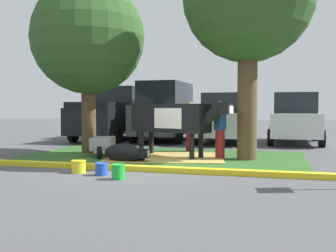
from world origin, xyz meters
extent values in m
plane|color=#4C4C4F|center=(0.00, 0.00, 0.00)|extent=(80.00, 80.00, 0.00)
cube|color=#2D5B23|center=(-0.15, 2.32, 0.01)|extent=(8.03, 4.72, 0.02)
cube|color=yellow|center=(-0.15, -0.19, 0.06)|extent=(9.23, 0.24, 0.12)
cube|color=tan|center=(0.05, 2.12, 0.03)|extent=(3.61, 2.99, 0.04)
cylinder|color=#4C3823|center=(-2.59, 2.69, 1.19)|extent=(0.45, 0.45, 2.38)
sphere|color=#2D5123|center=(-2.59, 2.69, 3.60)|extent=(3.51, 3.51, 3.51)
cylinder|color=brown|center=(2.30, 2.37, 1.59)|extent=(0.53, 0.53, 3.19)
cube|color=black|center=(0.15, 2.32, 1.14)|extent=(2.40, 1.41, 0.80)
cube|color=white|center=(0.29, 2.27, 1.14)|extent=(1.09, 0.97, 0.56)
cylinder|color=black|center=(1.41, 1.89, 1.24)|extent=(0.70, 0.51, 0.58)
cube|color=black|center=(1.71, 1.78, 1.42)|extent=(0.50, 0.39, 0.32)
cube|color=white|center=(1.90, 1.72, 1.38)|extent=(0.18, 0.23, 0.20)
cylinder|color=black|center=(1.04, 2.27, 0.37)|extent=(0.14, 0.14, 0.74)
cylinder|color=black|center=(0.89, 1.81, 0.37)|extent=(0.14, 0.14, 0.74)
cylinder|color=black|center=(-0.59, 2.83, 0.37)|extent=(0.14, 0.14, 0.74)
cylinder|color=black|center=(-0.75, 2.37, 0.37)|extent=(0.14, 0.14, 0.74)
cylinder|color=black|center=(-0.99, 2.71, 0.89)|extent=(0.06, 0.06, 0.70)
ellipsoid|color=black|center=(-0.80, 1.07, 0.24)|extent=(1.16, 0.64, 0.48)
cube|color=black|center=(-0.21, 0.99, 0.26)|extent=(0.31, 0.24, 0.22)
cube|color=silver|center=(-0.09, 0.97, 0.26)|extent=(0.07, 0.11, 0.16)
cylinder|color=black|center=(-0.43, 1.20, 0.06)|extent=(0.36, 0.15, 0.10)
cylinder|color=maroon|center=(0.38, 3.90, 0.41)|extent=(0.26, 0.26, 0.83)
cylinder|color=black|center=(0.38, 3.90, 1.11)|extent=(0.34, 0.34, 0.57)
sphere|color=#8C664C|center=(0.38, 3.90, 1.51)|extent=(0.22, 0.22, 0.22)
cylinder|color=black|center=(0.57, 3.79, 1.14)|extent=(0.09, 0.09, 0.54)
cylinder|color=black|center=(0.19, 4.01, 1.14)|extent=(0.09, 0.09, 0.54)
cylinder|color=maroon|center=(1.58, 2.30, 0.41)|extent=(0.26, 0.26, 0.82)
cylinder|color=#23478C|center=(1.58, 2.30, 1.10)|extent=(0.34, 0.34, 0.56)
sphere|color=tan|center=(1.58, 2.30, 1.50)|extent=(0.22, 0.22, 0.22)
cylinder|color=#23478C|center=(1.62, 2.09, 1.13)|extent=(0.09, 0.09, 0.54)
cylinder|color=#23478C|center=(1.53, 2.52, 1.13)|extent=(0.09, 0.09, 0.54)
cube|color=gray|center=(-1.76, 1.90, 0.40)|extent=(0.80, 1.02, 0.36)
cylinder|color=black|center=(-1.63, 1.42, 0.18)|extent=(0.19, 0.37, 0.36)
cylinder|color=black|center=(-1.62, 2.25, 0.12)|extent=(0.04, 0.04, 0.24)
cylinder|color=black|center=(-2.05, 2.14, 0.12)|extent=(0.04, 0.04, 0.24)
cylinder|color=black|center=(-1.71, 2.58, 0.52)|extent=(0.17, 0.52, 0.23)
cylinder|color=black|center=(-2.13, 2.48, 0.52)|extent=(0.17, 0.52, 0.23)
cylinder|color=yellow|center=(-1.11, -0.77, 0.13)|extent=(0.31, 0.31, 0.26)
torus|color=yellow|center=(-1.11, -0.77, 0.26)|extent=(0.33, 0.33, 0.02)
cylinder|color=blue|center=(-0.49, -0.93, 0.13)|extent=(0.26, 0.26, 0.25)
torus|color=blue|center=(-0.49, -0.93, 0.25)|extent=(0.28, 0.28, 0.02)
cylinder|color=green|center=(0.04, -1.27, 0.15)|extent=(0.26, 0.26, 0.29)
torus|color=green|center=(0.04, -1.27, 0.29)|extent=(0.28, 0.28, 0.02)
cube|color=black|center=(-4.03, 7.89, 0.87)|extent=(2.08, 5.43, 1.10)
cube|color=black|center=(-4.01, 8.83, 1.92)|extent=(1.86, 1.83, 1.00)
cube|color=black|center=(-4.04, 6.67, 1.54)|extent=(1.94, 2.73, 0.24)
cylinder|color=black|center=(-5.00, 9.65, 0.32)|extent=(0.23, 0.64, 0.64)
cylinder|color=black|center=(-3.00, 9.63, 0.32)|extent=(0.23, 0.64, 0.64)
cylinder|color=black|center=(-5.05, 6.15, 0.32)|extent=(0.23, 0.64, 0.64)
cylinder|color=black|center=(-3.05, 6.12, 0.32)|extent=(0.23, 0.64, 0.64)
cube|color=#3D3D42|center=(-1.54, 7.94, 0.92)|extent=(1.96, 4.63, 1.20)
cube|color=black|center=(-1.54, 7.94, 2.02)|extent=(1.72, 3.22, 1.00)
cylinder|color=black|center=(-2.47, 9.45, 0.32)|extent=(0.23, 0.64, 0.64)
cylinder|color=black|center=(-0.57, 9.42, 0.32)|extent=(0.23, 0.64, 0.64)
cylinder|color=black|center=(-2.51, 6.46, 0.32)|extent=(0.23, 0.64, 0.64)
cylinder|color=black|center=(-0.61, 6.43, 0.32)|extent=(0.23, 0.64, 0.64)
cube|color=silver|center=(1.04, 7.71, 0.77)|extent=(1.86, 4.42, 0.90)
cube|color=black|center=(1.04, 7.71, 1.62)|extent=(1.61, 2.22, 0.80)
cylinder|color=black|center=(0.16, 9.15, 0.32)|extent=(0.23, 0.64, 0.64)
cylinder|color=black|center=(1.96, 9.13, 0.32)|extent=(0.23, 0.64, 0.64)
cylinder|color=black|center=(0.12, 6.29, 0.32)|extent=(0.23, 0.64, 0.64)
cylinder|color=black|center=(1.92, 6.27, 0.32)|extent=(0.23, 0.64, 0.64)
cube|color=silver|center=(3.80, 8.07, 0.77)|extent=(1.86, 4.42, 0.90)
cube|color=black|center=(3.80, 8.07, 1.62)|extent=(1.61, 2.22, 0.80)
cylinder|color=black|center=(2.92, 9.51, 0.32)|extent=(0.23, 0.64, 0.64)
cylinder|color=black|center=(4.72, 9.48, 0.32)|extent=(0.23, 0.64, 0.64)
cylinder|color=black|center=(2.88, 6.65, 0.32)|extent=(0.23, 0.64, 0.64)
cylinder|color=black|center=(4.68, 6.62, 0.32)|extent=(0.23, 0.64, 0.64)
camera|label=1|loc=(3.03, -8.49, 1.42)|focal=41.96mm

